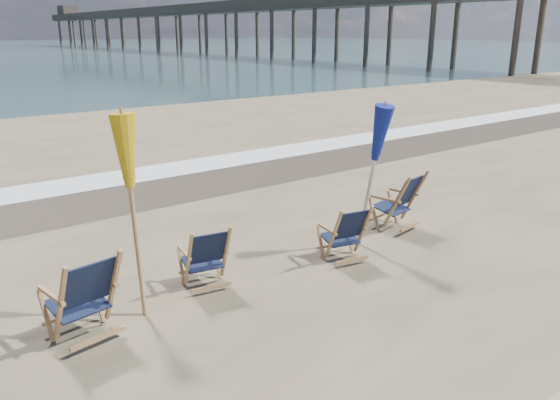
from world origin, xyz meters
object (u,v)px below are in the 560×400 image
(beach_chair_1, at_px, (226,255))
(umbrella_yellow, at_px, (130,163))
(umbrella_blue, at_px, (372,138))
(fishing_pier, at_px, (196,23))
(beach_chair_2, at_px, (363,232))
(beach_chair_3, at_px, (414,198))
(beach_chair_0, at_px, (114,289))

(beach_chair_1, height_order, umbrella_yellow, umbrella_yellow)
(umbrella_blue, relative_size, fishing_pier, 0.02)
(beach_chair_1, xyz_separation_m, beach_chair_2, (2.13, -0.49, 0.00))
(beach_chair_3, xyz_separation_m, umbrella_blue, (-1.40, -0.23, 1.27))
(beach_chair_0, height_order, beach_chair_1, beach_chair_0)
(beach_chair_2, relative_size, beach_chair_3, 0.87)
(beach_chair_3, distance_m, umbrella_yellow, 5.35)
(umbrella_yellow, bearing_deg, beach_chair_1, 0.06)
(umbrella_yellow, bearing_deg, umbrella_blue, -2.79)
(beach_chair_0, relative_size, beach_chair_1, 1.19)
(umbrella_blue, bearing_deg, fishing_pier, 63.12)
(fishing_pier, bearing_deg, beach_chair_2, -117.04)
(beach_chair_3, xyz_separation_m, fishing_pier, (35.32, 72.19, 4.11))
(fishing_pier, bearing_deg, beach_chair_0, -119.42)
(umbrella_yellow, relative_size, fishing_pier, 0.02)
(beach_chair_2, xyz_separation_m, umbrella_yellow, (-3.36, 0.48, 1.44))
(fishing_pier, bearing_deg, beach_chair_1, -118.51)
(beach_chair_1, bearing_deg, beach_chair_2, 177.10)
(umbrella_yellow, bearing_deg, fishing_pier, 60.73)
(fishing_pier, bearing_deg, beach_chair_3, -116.07)
(beach_chair_2, relative_size, fishing_pier, 0.01)
(beach_chair_1, height_order, beach_chair_2, same)
(beach_chair_0, distance_m, umbrella_blue, 4.36)
(beach_chair_0, height_order, umbrella_yellow, umbrella_yellow)
(beach_chair_1, relative_size, umbrella_blue, 0.40)
(beach_chair_3, distance_m, umbrella_blue, 1.90)
(beach_chair_3, relative_size, fishing_pier, 0.01)
(beach_chair_2, relative_size, umbrella_blue, 0.40)
(beach_chair_0, height_order, fishing_pier, fishing_pier)
(beach_chair_2, height_order, umbrella_blue, umbrella_blue)
(beach_chair_3, height_order, umbrella_yellow, umbrella_yellow)
(beach_chair_3, relative_size, umbrella_yellow, 0.44)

